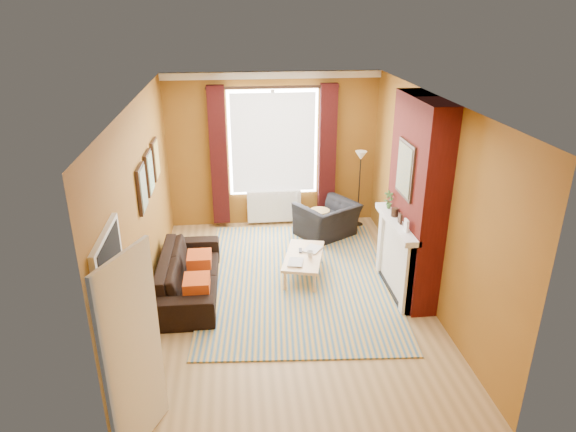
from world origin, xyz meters
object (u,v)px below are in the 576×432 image
object	(u,v)px
sofa	(189,274)
coffee_table	(304,257)
floor_lamp	(360,168)
wicker_stool	(319,222)
armchair	(327,220)

from	to	relation	value
sofa	coffee_table	xyz separation A→B (m)	(1.70, 0.29, 0.02)
floor_lamp	wicker_stool	bearing A→B (deg)	-160.47
sofa	armchair	world-z (taller)	armchair
sofa	wicker_stool	xyz separation A→B (m)	(2.20, 1.83, -0.07)
wicker_stool	floor_lamp	bearing A→B (deg)	19.53
armchair	coffee_table	distance (m)	1.52
coffee_table	wicker_stool	world-z (taller)	wicker_stool
sofa	wicker_stool	world-z (taller)	sofa
coffee_table	sofa	bearing A→B (deg)	-155.64
floor_lamp	sofa	bearing A→B (deg)	-144.75
armchair	floor_lamp	xyz separation A→B (m)	(0.66, 0.42, 0.82)
coffee_table	armchair	bearing A→B (deg)	81.03
coffee_table	wicker_stool	xyz separation A→B (m)	(0.50, 1.54, -0.09)
sofa	armchair	size ratio (longest dim) A/B	2.11
armchair	coffee_table	size ratio (longest dim) A/B	0.83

